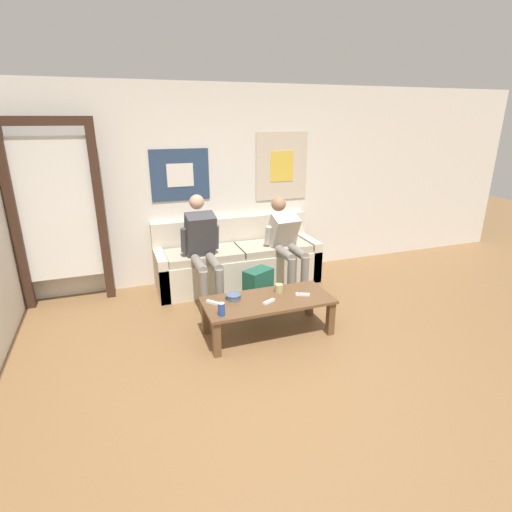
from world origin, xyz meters
name	(u,v)px	position (x,y,z in m)	size (l,w,h in m)	color
ground_plane	(285,386)	(0.00, 0.00, 0.00)	(18.00, 18.00, 0.00)	brown
wall_back	(208,186)	(0.00, 2.61, 1.28)	(10.00, 0.07, 2.55)	silver
door_frame	(57,205)	(-1.80, 2.40, 1.20)	(1.00, 0.10, 2.15)	#382319
couch	(238,262)	(0.29, 2.26, 0.30)	(2.15, 0.70, 0.86)	beige
coffee_table	(268,305)	(0.18, 0.87, 0.33)	(1.31, 0.58, 0.39)	brown
person_seated_adult	(203,246)	(-0.25, 1.90, 0.69)	(0.47, 0.91, 1.27)	gray
person_seated_teen	(286,240)	(0.84, 1.92, 0.65)	(0.47, 0.94, 1.16)	gray
backpack	(259,289)	(0.32, 1.51, 0.22)	(0.39, 0.33, 0.45)	#1E5642
ceramic_bowl	(233,296)	(-0.15, 0.99, 0.42)	(0.16, 0.16, 0.06)	#475B75
pillar_candle	(279,288)	(0.35, 0.99, 0.43)	(0.08, 0.08, 0.10)	tan
drink_can_blue	(222,309)	(-0.35, 0.69, 0.45)	(0.07, 0.07, 0.12)	#28479E
game_controller_near_left	(213,302)	(-0.37, 0.95, 0.40)	(0.12, 0.13, 0.03)	white
game_controller_near_right	(269,302)	(0.16, 0.79, 0.40)	(0.14, 0.09, 0.03)	white
game_controller_far_center	(303,294)	(0.55, 0.83, 0.40)	(0.14, 0.09, 0.03)	white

